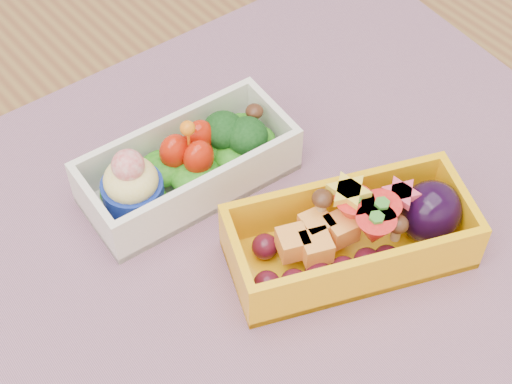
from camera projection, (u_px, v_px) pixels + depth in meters
table at (287, 316)px, 0.63m from camera, size 1.20×0.80×0.75m
placemat at (252, 237)px, 0.56m from camera, size 0.56×0.45×0.00m
bento_white at (187, 166)px, 0.57m from camera, size 0.16×0.08×0.06m
bento_yellow at (356, 234)px, 0.53m from camera, size 0.17×0.13×0.05m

